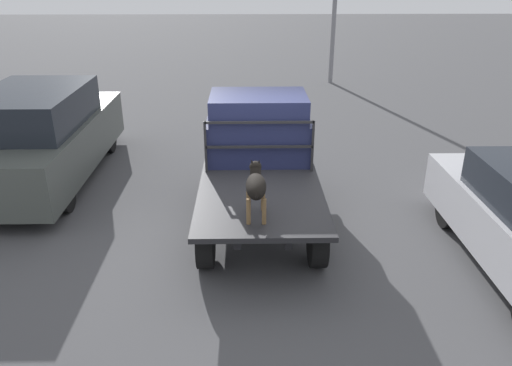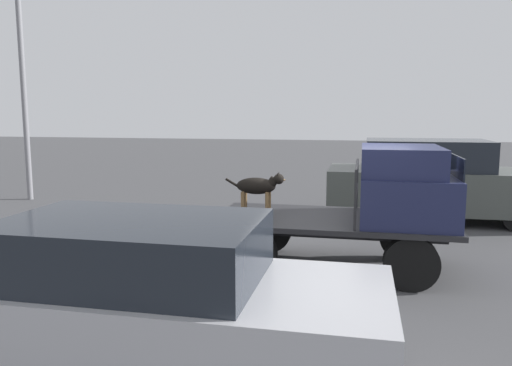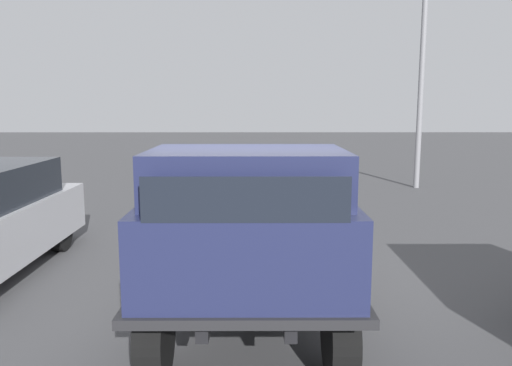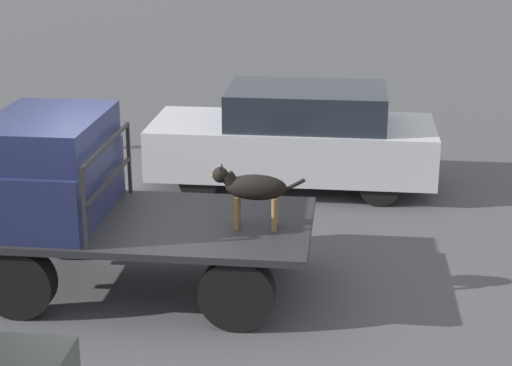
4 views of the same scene
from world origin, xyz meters
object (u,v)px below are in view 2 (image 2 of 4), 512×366
flatbed_truck (332,232)px  light_pole_near (19,12)px  dog (259,186)px  parked_sedan (150,301)px  parked_pickup_far (433,181)px

flatbed_truck → light_pole_near: (-9.19, 4.85, 4.76)m
dog → parked_sedan: size_ratio=0.24×
flatbed_truck → parked_pickup_far: 4.85m
parked_pickup_far → light_pole_near: 12.16m
parked_pickup_far → light_pole_near: light_pole_near is taller
parked_sedan → dog: bearing=83.5°
parked_pickup_far → parked_sedan: bearing=-122.0°
parked_sedan → light_pole_near: (-7.73, 8.75, 4.58)m
dog → parked_pickup_far: parked_pickup_far is taller
flatbed_truck → parked_sedan: bearing=-110.5°
dog → parked_sedan: 4.02m
flatbed_truck → parked_pickup_far: size_ratio=0.75×
flatbed_truck → parked_sedan: 4.17m
dog → parked_sedan: (-0.22, -3.98, -0.52)m
light_pole_near → flatbed_truck: bearing=-27.8°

